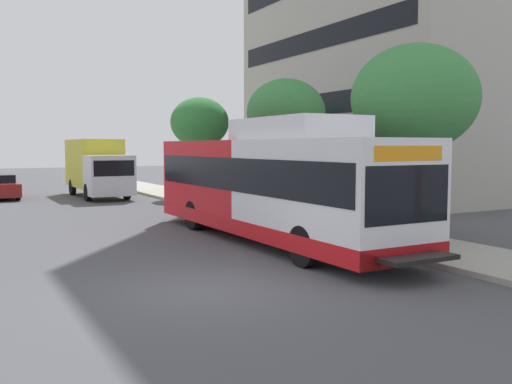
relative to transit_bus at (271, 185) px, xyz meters
The scene contains 8 objects.
ground_plane 5.73m from the transit_bus, 137.24° to the left, with size 120.00×120.00×0.00m, color #4C4C51.
sidewalk_curb 3.81m from the transit_bus, 29.89° to the left, with size 3.00×56.00×0.14m, color #A8A399.
transit_bus is the anchor object (origin of this frame).
street_tree_near_stop 5.05m from the transit_bus, 26.31° to the right, with size 3.79×3.79×5.78m.
street_tree_mid_block 7.51m from the transit_bus, 54.35° to the left, with size 3.33×3.33×5.57m.
street_tree_far_block 15.35m from the transit_bus, 74.82° to the left, with size 3.27×3.27×5.46m.
box_truck_background 17.45m from the transit_bus, 93.67° to the left, with size 2.32×7.01×3.25m.
lattice_comm_tower 31.91m from the transit_bus, 53.94° to the left, with size 1.10×1.10×24.28m.
Camera 1 is at (-4.41, -10.06, 2.87)m, focal length 38.96 mm.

